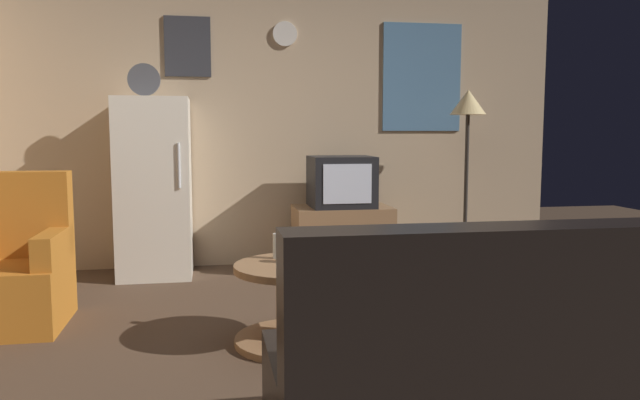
# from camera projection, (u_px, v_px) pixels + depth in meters

# --- Properties ---
(ground_plane) EXTENTS (12.00, 12.00, 0.00)m
(ground_plane) POSITION_uv_depth(u_px,v_px,m) (332.00, 351.00, 3.44)
(ground_plane) COLOR #4C3828
(wall_with_art) EXTENTS (5.20, 0.12, 2.71)m
(wall_with_art) POSITION_uv_depth(u_px,v_px,m) (282.00, 117.00, 5.69)
(wall_with_art) COLOR tan
(wall_with_art) RESTS_ON ground_plane
(fridge) EXTENTS (0.60, 0.62, 1.77)m
(fridge) POSITION_uv_depth(u_px,v_px,m) (154.00, 187.00, 5.20)
(fridge) COLOR silver
(fridge) RESTS_ON ground_plane
(tv_stand) EXTENTS (0.84, 0.53, 0.57)m
(tv_stand) POSITION_uv_depth(u_px,v_px,m) (342.00, 239.00, 5.43)
(tv_stand) COLOR #8E6642
(tv_stand) RESTS_ON ground_plane
(crt_tv) EXTENTS (0.54, 0.51, 0.44)m
(crt_tv) POSITION_uv_depth(u_px,v_px,m) (341.00, 182.00, 5.37)
(crt_tv) COLOR black
(crt_tv) RESTS_ON tv_stand
(standing_lamp) EXTENTS (0.32, 0.32, 1.59)m
(standing_lamp) POSITION_uv_depth(u_px,v_px,m) (468.00, 116.00, 5.47)
(standing_lamp) COLOR #332D28
(standing_lamp) RESTS_ON ground_plane
(coffee_table) EXTENTS (0.72, 0.72, 0.47)m
(coffee_table) POSITION_uv_depth(u_px,v_px,m) (297.00, 304.00, 3.55)
(coffee_table) COLOR #8E6642
(coffee_table) RESTS_ON ground_plane
(wine_glass) EXTENTS (0.05, 0.05, 0.15)m
(wine_glass) POSITION_uv_depth(u_px,v_px,m) (277.00, 246.00, 3.67)
(wine_glass) COLOR silver
(wine_glass) RESTS_ON coffee_table
(mug_ceramic_white) EXTENTS (0.08, 0.08, 0.09)m
(mug_ceramic_white) POSITION_uv_depth(u_px,v_px,m) (288.00, 255.00, 3.56)
(mug_ceramic_white) COLOR silver
(mug_ceramic_white) RESTS_ON coffee_table
(mug_ceramic_tan) EXTENTS (0.08, 0.08, 0.09)m
(mug_ceramic_tan) POSITION_uv_depth(u_px,v_px,m) (319.00, 255.00, 3.55)
(mug_ceramic_tan) COLOR tan
(mug_ceramic_tan) RESTS_ON coffee_table
(armchair) EXTENTS (0.68, 0.68, 0.96)m
(armchair) POSITION_uv_depth(u_px,v_px,m) (9.00, 272.00, 3.88)
(armchair) COLOR #B2661E
(armchair) RESTS_ON ground_plane
(couch) EXTENTS (1.70, 0.80, 0.92)m
(couch) POSITION_uv_depth(u_px,v_px,m) (506.00, 381.00, 2.25)
(couch) COLOR black
(couch) RESTS_ON ground_plane
(book_stack) EXTENTS (0.21, 0.18, 0.12)m
(book_stack) POSITION_uv_depth(u_px,v_px,m) (413.00, 263.00, 5.50)
(book_stack) COLOR #7D97B1
(book_stack) RESTS_ON ground_plane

